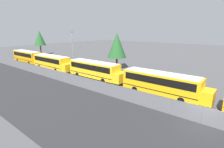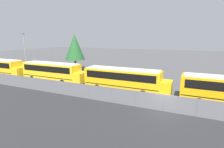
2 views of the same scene
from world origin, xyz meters
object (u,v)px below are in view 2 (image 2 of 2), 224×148
Objects in this scene: school_bus_2 at (52,71)px; school_bus_1 at (0,66)px; light_pole at (25,50)px; tree_0 at (75,47)px; school_bus_3 at (124,78)px.

school_bus_1 is at bearing -177.31° from school_bus_2.
tree_0 is (11.62, 3.73, 0.84)m from light_pole.
tree_0 is (-2.48, 10.00, 3.54)m from school_bus_2.
school_bus_1 and school_bus_3 have the same top height.
light_pole is at bearing -162.20° from tree_0.
school_bus_1 is at bearing -135.17° from tree_0.
tree_0 reaches higher than school_bus_1.
light_pole is at bearing 166.57° from school_bus_3.
school_bus_3 is at bearing -13.43° from light_pole.
school_bus_1 is 1.47× the size of tree_0.
school_bus_2 is 10.90m from tree_0.
light_pole is 1.02× the size of tree_0.
light_pole is at bearing 156.02° from school_bus_2.
school_bus_2 is at bearing -23.98° from light_pole.
school_bus_3 is 19.20m from tree_0.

